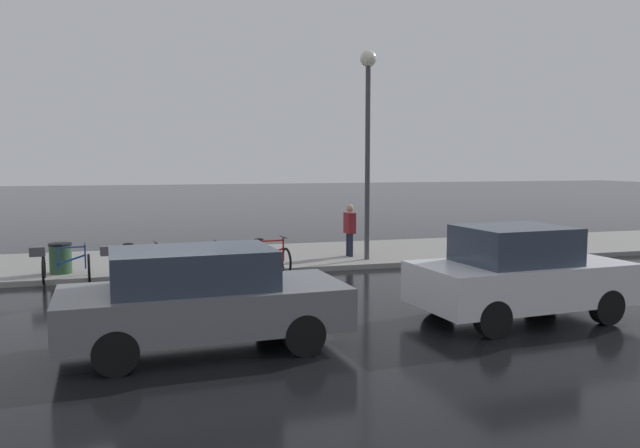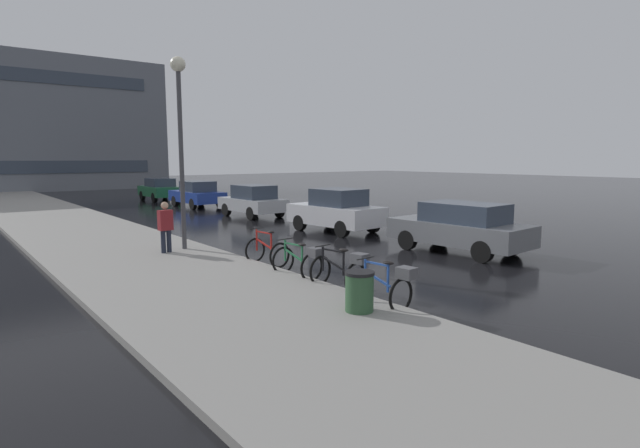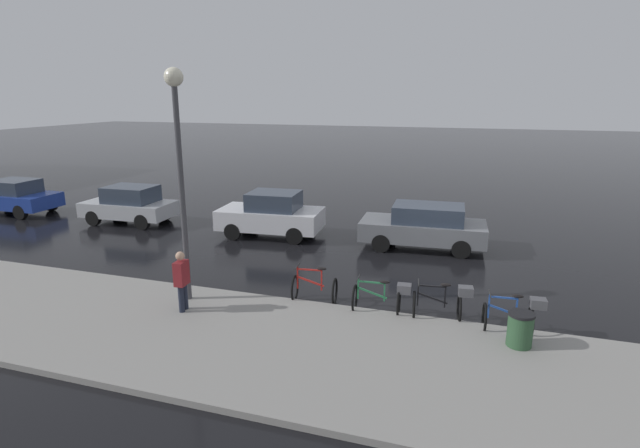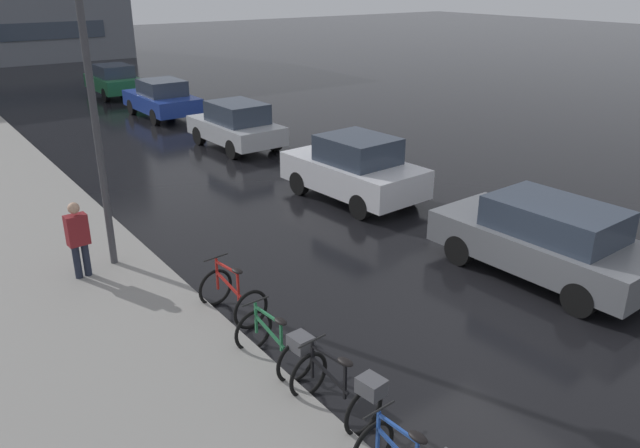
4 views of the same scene
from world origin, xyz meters
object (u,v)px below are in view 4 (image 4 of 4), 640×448
object	(u,v)px
car_green	(114,80)
car_grey	(546,239)
car_silver	(236,125)
pedestrian	(78,239)
bicycle_third	(280,343)
car_blue	(162,99)
bicycle_second	(343,389)
streetlamp	(87,61)
bicycle_farthest	(232,296)
car_white	(354,169)

from	to	relation	value
car_green	car_grey	bearing A→B (deg)	-89.10
car_silver	pedestrian	world-z (taller)	pedestrian
bicycle_third	pedestrian	xyz separation A→B (m)	(-1.59, 4.71, 0.47)
car_grey	bicycle_third	bearing A→B (deg)	176.85
car_blue	car_green	distance (m)	5.94
car_grey	car_green	world-z (taller)	car_grey
bicycle_second	car_grey	bearing A→B (deg)	10.93
car_grey	car_blue	xyz separation A→B (m)	(-0.32, 18.66, -0.03)
car_blue	streetlamp	xyz separation A→B (m)	(-6.55, -13.34, 3.40)
car_blue	car_green	bearing A→B (deg)	90.60
car_blue	streetlamp	world-z (taller)	streetlamp
bicycle_third	car_grey	world-z (taller)	car_grey
bicycle_farthest	car_blue	size ratio (longest dim) A/B	0.29
bicycle_third	car_blue	size ratio (longest dim) A/B	0.35
car_white	pedestrian	world-z (taller)	car_white
car_green	car_white	bearing A→B (deg)	-89.44
bicycle_second	car_green	distance (m)	26.32
bicycle_farthest	pedestrian	distance (m)	3.40
car_white	car_green	size ratio (longest dim) A/B	1.10
car_white	streetlamp	xyz separation A→B (m)	(-6.67, -0.49, 3.33)
car_white	pedestrian	xyz separation A→B (m)	(-7.36, -0.77, 0.09)
bicycle_second	car_grey	size ratio (longest dim) A/B	0.32
car_grey	bicycle_second	bearing A→B (deg)	-169.07
bicycle_third	car_silver	xyz separation A→B (m)	(5.78, 12.04, 0.33)
car_white	bicycle_third	bearing A→B (deg)	-136.49
car_white	pedestrian	distance (m)	7.40
bicycle_farthest	bicycle_second	bearing A→B (deg)	-91.76
car_grey	car_white	distance (m)	5.81
bicycle_second	streetlamp	world-z (taller)	streetlamp
car_green	streetlamp	distance (m)	20.62
bicycle_farthest	car_green	bearing A→B (deg)	76.44
bicycle_third	bicycle_farthest	world-z (taller)	bicycle_farthest
streetlamp	bicycle_second	bearing A→B (deg)	-81.42
car_white	pedestrian	size ratio (longest dim) A/B	2.43
bicycle_third	bicycle_farthest	xyz separation A→B (m)	(0.18, 1.86, -0.08)
car_silver	car_white	bearing A→B (deg)	-90.08
bicycle_second	car_blue	distance (m)	20.57
bicycle_farthest	car_white	bearing A→B (deg)	32.92
car_grey	pedestrian	xyz separation A→B (m)	(-7.56, 5.04, 0.13)
bicycle_farthest	car_white	size ratio (longest dim) A/B	0.30
bicycle_third	pedestrian	world-z (taller)	pedestrian
bicycle_second	car_white	bearing A→B (deg)	50.67
bicycle_second	car_silver	world-z (taller)	car_silver
car_silver	bicycle_third	bearing A→B (deg)	-115.66
bicycle_third	car_blue	bearing A→B (deg)	72.87
bicycle_second	bicycle_farthest	xyz separation A→B (m)	(0.10, 3.33, -0.10)
bicycle_second	car_blue	world-z (taller)	car_blue
car_blue	bicycle_third	bearing A→B (deg)	-107.13
car_blue	car_silver	bearing A→B (deg)	-88.80
car_green	pedestrian	xyz separation A→B (m)	(-7.18, -19.56, 0.15)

